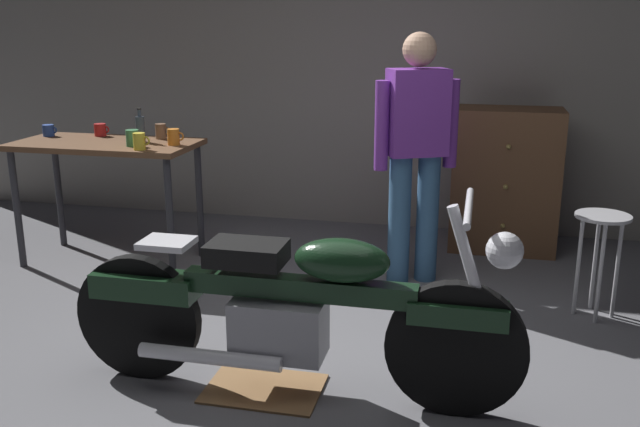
# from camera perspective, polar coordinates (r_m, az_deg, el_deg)

# --- Properties ---
(ground_plane) EXTENTS (12.00, 12.00, 0.00)m
(ground_plane) POSITION_cam_1_polar(r_m,az_deg,el_deg) (3.72, -2.90, -12.54)
(ground_plane) COLOR slate
(back_wall) EXTENTS (8.00, 0.12, 3.10)m
(back_wall) POSITION_cam_1_polar(r_m,az_deg,el_deg) (6.02, 4.37, 13.61)
(back_wall) COLOR gray
(back_wall) RESTS_ON ground_plane
(workbench) EXTENTS (1.30, 0.64, 0.90)m
(workbench) POSITION_cam_1_polar(r_m,az_deg,el_deg) (5.29, -16.94, 4.39)
(workbench) COLOR brown
(workbench) RESTS_ON ground_plane
(motorcycle) EXTENTS (2.19, 0.60, 1.00)m
(motorcycle) POSITION_cam_1_polar(r_m,az_deg,el_deg) (3.31, -2.26, -7.63)
(motorcycle) COLOR black
(motorcycle) RESTS_ON ground_plane
(person_standing) EXTENTS (0.52, 0.36, 1.67)m
(person_standing) POSITION_cam_1_polar(r_m,az_deg,el_deg) (4.69, 7.79, 5.27)
(person_standing) COLOR #375F8A
(person_standing) RESTS_ON ground_plane
(shop_stool) EXTENTS (0.32, 0.32, 0.64)m
(shop_stool) POSITION_cam_1_polar(r_m,az_deg,el_deg) (4.48, 21.83, -1.83)
(shop_stool) COLOR #B2B2B7
(shop_stool) RESTS_ON ground_plane
(wooden_dresser) EXTENTS (0.80, 0.47, 1.10)m
(wooden_dresser) POSITION_cam_1_polar(r_m,az_deg,el_deg) (5.59, 14.77, 2.63)
(wooden_dresser) COLOR brown
(wooden_dresser) RESTS_ON ground_plane
(drip_tray) EXTENTS (0.56, 0.40, 0.01)m
(drip_tray) POSITION_cam_1_polar(r_m,az_deg,el_deg) (3.55, -4.57, -13.97)
(drip_tray) COLOR olive
(drip_tray) RESTS_ON ground_plane
(mug_yellow_tall) EXTENTS (0.12, 0.08, 0.11)m
(mug_yellow_tall) POSITION_cam_1_polar(r_m,az_deg,el_deg) (4.87, -14.43, 5.69)
(mug_yellow_tall) COLOR yellow
(mug_yellow_tall) RESTS_ON workbench
(mug_green_speckled) EXTENTS (0.13, 0.09, 0.11)m
(mug_green_speckled) POSITION_cam_1_polar(r_m,az_deg,el_deg) (5.02, -14.95, 5.94)
(mug_green_speckled) COLOR #3D7F4C
(mug_green_speckled) RESTS_ON workbench
(mug_brown_stoneware) EXTENTS (0.11, 0.08, 0.11)m
(mug_brown_stoneware) POSITION_cam_1_polar(r_m,az_deg,el_deg) (5.29, -12.77, 6.53)
(mug_brown_stoneware) COLOR brown
(mug_brown_stoneware) RESTS_ON workbench
(mug_blue_enamel) EXTENTS (0.11, 0.08, 0.09)m
(mug_blue_enamel) POSITION_cam_1_polar(r_m,az_deg,el_deg) (5.65, -21.15, 6.30)
(mug_blue_enamel) COLOR #2D51AD
(mug_blue_enamel) RESTS_ON workbench
(mug_orange_travel) EXTENTS (0.12, 0.08, 0.11)m
(mug_orange_travel) POSITION_cam_1_polar(r_m,az_deg,el_deg) (5.00, -11.77, 6.10)
(mug_orange_travel) COLOR orange
(mug_orange_travel) RESTS_ON workbench
(mug_red_diner) EXTENTS (0.12, 0.09, 0.09)m
(mug_red_diner) POSITION_cam_1_polar(r_m,az_deg,el_deg) (5.53, -17.39, 6.50)
(mug_red_diner) COLOR red
(mug_red_diner) RESTS_ON workbench
(bottle) EXTENTS (0.06, 0.06, 0.24)m
(bottle) POSITION_cam_1_polar(r_m,az_deg,el_deg) (5.18, -14.37, 6.71)
(bottle) COLOR #3F4C59
(bottle) RESTS_ON workbench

